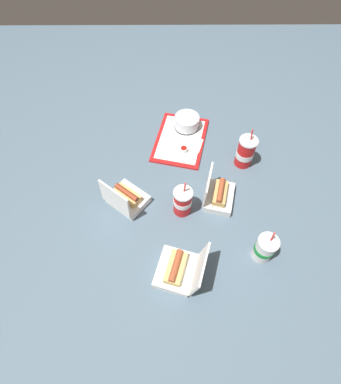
% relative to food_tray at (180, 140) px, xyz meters
% --- Properties ---
extents(ground_plane, '(3.20, 3.20, 0.00)m').
position_rel_food_tray_xyz_m(ground_plane, '(-0.40, 0.03, -0.01)').
color(ground_plane, '#4C6070').
extents(food_tray, '(0.42, 0.34, 0.01)m').
position_rel_food_tray_xyz_m(food_tray, '(0.00, 0.00, 0.00)').
color(food_tray, red).
rests_on(food_tray, ground_plane).
extents(cake_container, '(0.14, 0.14, 0.07)m').
position_rel_food_tray_xyz_m(cake_container, '(0.09, -0.04, 0.04)').
color(cake_container, black).
rests_on(cake_container, food_tray).
extents(ketchup_cup, '(0.04, 0.04, 0.02)m').
position_rel_food_tray_xyz_m(ketchup_cup, '(-0.09, -0.02, 0.02)').
color(ketchup_cup, white).
rests_on(ketchup_cup, food_tray).
extents(napkin_stack, '(0.13, 0.13, 0.00)m').
position_rel_food_tray_xyz_m(napkin_stack, '(-0.04, -0.06, 0.01)').
color(napkin_stack, white).
rests_on(napkin_stack, food_tray).
extents(plastic_fork, '(0.09, 0.08, 0.00)m').
position_rel_food_tray_xyz_m(plastic_fork, '(-0.02, 0.06, 0.01)').
color(plastic_fork, white).
rests_on(plastic_fork, food_tray).
extents(clamshell_hotdog_right, '(0.22, 0.23, 0.19)m').
position_rel_food_tray_xyz_m(clamshell_hotdog_right, '(-0.74, 0.03, 0.04)').
color(clamshell_hotdog_right, white).
rests_on(clamshell_hotdog_right, ground_plane).
extents(clamshell_hotdog_back, '(0.20, 0.17, 0.17)m').
position_rel_food_tray_xyz_m(clamshell_hotdog_back, '(-0.38, -0.17, 0.03)').
color(clamshell_hotdog_back, white).
rests_on(clamshell_hotdog_back, ground_plane).
extents(clamshell_hotdog_front, '(0.22, 0.23, 0.18)m').
position_rel_food_tray_xyz_m(clamshell_hotdog_front, '(-0.40, 0.26, 0.03)').
color(clamshell_hotdog_front, white).
rests_on(clamshell_hotdog_front, ground_plane).
extents(soda_cup_left, '(0.09, 0.09, 0.21)m').
position_rel_food_tray_xyz_m(soda_cup_left, '(-0.44, 0.00, 0.07)').
color(soda_cup_left, red).
rests_on(soda_cup_left, ground_plane).
extents(soda_cup_center, '(0.09, 0.09, 0.23)m').
position_rel_food_tray_xyz_m(soda_cup_center, '(-0.16, -0.32, 0.08)').
color(soda_cup_center, red).
rests_on(soda_cup_center, ground_plane).
extents(soda_cup_right, '(0.09, 0.09, 0.20)m').
position_rel_food_tray_xyz_m(soda_cup_right, '(-0.66, -0.33, 0.06)').
color(soda_cup_right, white).
rests_on(soda_cup_right, ground_plane).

